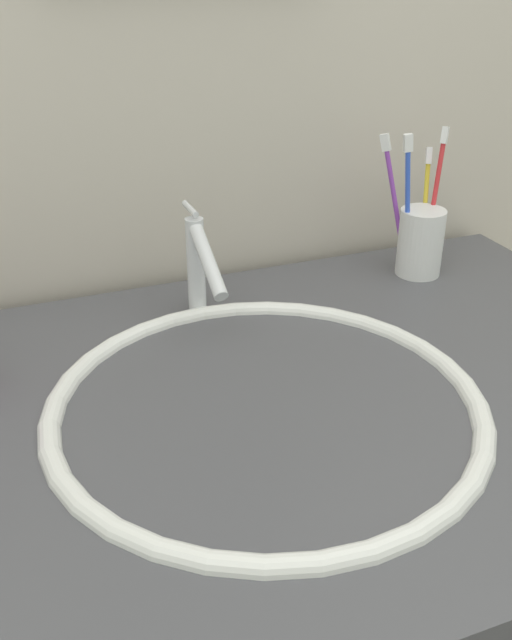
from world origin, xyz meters
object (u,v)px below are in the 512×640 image
at_px(toothbrush_cup, 420,242).
at_px(toothbrush_yellow, 425,200).
at_px(faucet, 199,262).
at_px(toothbrush_blue, 408,197).
at_px(toothbrush_purple, 394,194).
at_px(toothbrush_red, 436,190).

xyz_separation_m(toothbrush_cup, toothbrush_yellow, (0.02, 0.03, 0.05)).
relative_size(faucet, toothbrush_blue, 0.72).
bearing_deg(faucet, toothbrush_purple, 8.99).
relative_size(toothbrush_cup, toothbrush_yellow, 0.58).
xyz_separation_m(toothbrush_yellow, toothbrush_purple, (-0.05, 0.01, 0.01)).
height_order(toothbrush_yellow, toothbrush_purple, toothbrush_purple).
bearing_deg(toothbrush_cup, toothbrush_blue, 175.70).
xyz_separation_m(toothbrush_yellow, toothbrush_red, (0.01, -0.01, 0.02)).
bearing_deg(toothbrush_purple, faucet, -171.01).
height_order(toothbrush_cup, toothbrush_red, toothbrush_red).
xyz_separation_m(toothbrush_red, toothbrush_purple, (-0.06, 0.02, -0.00)).
distance_m(faucet, toothbrush_purple, 0.32).
distance_m(faucet, toothbrush_red, 0.38).
bearing_deg(faucet, toothbrush_red, 4.67).
relative_size(toothbrush_red, toothbrush_purple, 1.04).
height_order(faucet, toothbrush_blue, toothbrush_blue).
relative_size(toothbrush_yellow, toothbrush_purple, 0.88).
xyz_separation_m(toothbrush_blue, toothbrush_purple, (-0.00, 0.04, -0.01)).
bearing_deg(faucet, toothbrush_cup, 1.89).
relative_size(faucet, toothbrush_yellow, 0.86).
height_order(faucet, toothbrush_purple, toothbrush_purple).
relative_size(toothbrush_blue, toothbrush_purple, 1.05).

